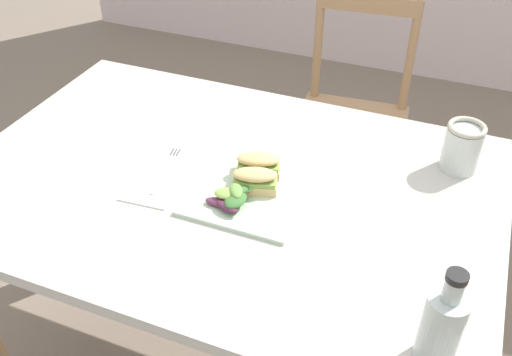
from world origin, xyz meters
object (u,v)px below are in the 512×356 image
at_px(plate_lunch, 249,193).
at_px(sandwich_half_back, 259,164).
at_px(bottle_cold_brew, 441,331).
at_px(sandwich_half_front, 255,180).
at_px(dining_table, 227,219).
at_px(fork_on_napkin, 167,166).
at_px(chair_wooden_far, 351,120).
at_px(mason_jar_iced_tea, 462,149).

xyz_separation_m(plate_lunch, sandwich_half_back, (-0.01, 0.07, 0.03)).
bearing_deg(bottle_cold_brew, sandwich_half_front, 146.21).
xyz_separation_m(dining_table, plate_lunch, (0.08, -0.03, 0.13)).
distance_m(dining_table, fork_on_napkin, 0.20).
height_order(chair_wooden_far, mason_jar_iced_tea, chair_wooden_far).
bearing_deg(chair_wooden_far, mason_jar_iced_tea, -57.02).
height_order(dining_table, fork_on_napkin, fork_on_napkin).
distance_m(dining_table, sandwich_half_front, 0.18).
relative_size(plate_lunch, bottle_cold_brew, 1.27).
height_order(dining_table, sandwich_half_back, sandwich_half_back).
height_order(plate_lunch, sandwich_half_front, sandwich_half_front).
bearing_deg(plate_lunch, sandwich_half_front, 48.49).
bearing_deg(plate_lunch, sandwich_half_back, 94.43).
bearing_deg(fork_on_napkin, sandwich_half_back, 12.65).
height_order(sandwich_half_back, mason_jar_iced_tea, mason_jar_iced_tea).
bearing_deg(sandwich_half_front, sandwich_half_back, 104.12).
xyz_separation_m(plate_lunch, sandwich_half_front, (0.01, 0.01, 0.03)).
xyz_separation_m(dining_table, sandwich_half_front, (0.09, -0.02, 0.16)).
distance_m(sandwich_half_back, bottle_cold_brew, 0.58).
bearing_deg(sandwich_half_back, plate_lunch, -85.57).
relative_size(dining_table, mason_jar_iced_tea, 10.41).
height_order(chair_wooden_far, sandwich_half_back, chair_wooden_far).
xyz_separation_m(dining_table, fork_on_napkin, (-0.15, -0.01, 0.13)).
height_order(dining_table, mason_jar_iced_tea, mason_jar_iced_tea).
relative_size(plate_lunch, sandwich_half_front, 2.31).
bearing_deg(sandwich_half_front, chair_wooden_far, 87.83).
xyz_separation_m(sandwich_half_back, fork_on_napkin, (-0.22, -0.05, -0.03)).
xyz_separation_m(bottle_cold_brew, mason_jar_iced_tea, (-0.02, 0.57, -0.02)).
relative_size(plate_lunch, mason_jar_iced_tea, 2.11).
bearing_deg(chair_wooden_far, fork_on_napkin, -107.21).
xyz_separation_m(plate_lunch, fork_on_napkin, (-0.22, 0.02, 0.00)).
bearing_deg(dining_table, chair_wooden_far, 82.08).
height_order(chair_wooden_far, plate_lunch, chair_wooden_far).
height_order(chair_wooden_far, fork_on_napkin, chair_wooden_far).
bearing_deg(mason_jar_iced_tea, dining_table, -153.34).
height_order(plate_lunch, sandwich_half_back, sandwich_half_back).
xyz_separation_m(fork_on_napkin, mason_jar_iced_tea, (0.65, 0.26, 0.05)).
distance_m(plate_lunch, mason_jar_iced_tea, 0.52).
height_order(sandwich_half_back, bottle_cold_brew, bottle_cold_brew).
xyz_separation_m(chair_wooden_far, sandwich_half_back, (-0.05, -0.81, 0.33)).
distance_m(sandwich_half_back, fork_on_napkin, 0.23).
relative_size(plate_lunch, fork_on_napkin, 1.39).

